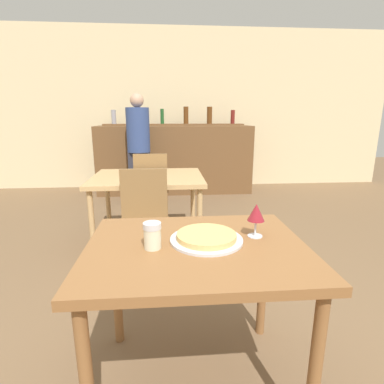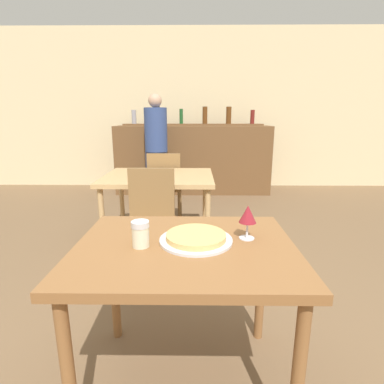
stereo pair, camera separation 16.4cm
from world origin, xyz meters
name	(u,v)px [view 1 (the left image)]	position (x,y,z in m)	size (l,w,h in m)	color
ground_plane	(196,381)	(0.00, 0.00, 0.00)	(16.00, 16.00, 0.00)	brown
wall_back	(174,110)	(0.00, 4.43, 1.40)	(8.00, 0.05, 2.80)	beige
dining_table_near	(196,263)	(0.00, 0.00, 0.65)	(0.97, 0.76, 0.74)	brown
dining_table_far	(148,184)	(-0.32, 1.67, 0.65)	(1.07, 0.85, 0.73)	tan
bar_counter	(175,160)	(0.00, 3.92, 0.57)	(2.60, 0.56, 1.14)	brown
bar_back_shelf	(175,121)	(0.01, 4.06, 1.21)	(2.39, 0.24, 0.33)	brown
chair_far_side_front	(144,216)	(-0.32, 1.08, 0.52)	(0.40, 0.40, 0.88)	olive
chair_far_side_back	(152,184)	(-0.32, 2.27, 0.52)	(0.40, 0.40, 0.88)	olive
pizza_tray	(206,238)	(0.05, 0.04, 0.76)	(0.33, 0.33, 0.04)	silver
cheese_shaker	(152,235)	(-0.19, -0.02, 0.80)	(0.08, 0.08, 0.11)	beige
person_standing	(139,145)	(-0.55, 3.34, 0.87)	(0.34, 0.34, 1.61)	#2D2D38
wine_glass	(256,213)	(0.28, 0.07, 0.85)	(0.08, 0.08, 0.16)	silver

